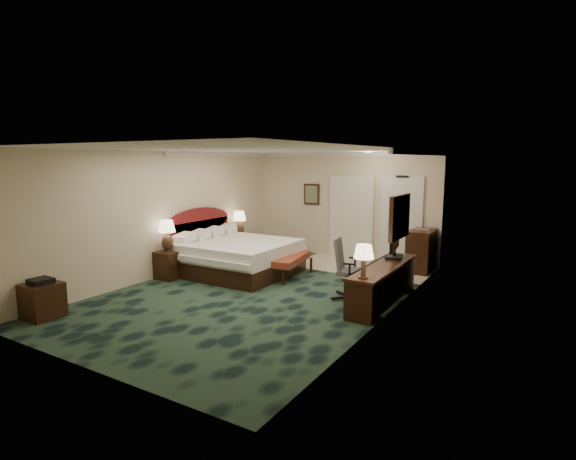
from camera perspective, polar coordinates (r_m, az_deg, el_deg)
The scene contains 25 objects.
floor at distance 8.73m, azimuth -3.38°, elevation -7.84°, with size 5.00×7.50×0.00m, color black.
ceiling at distance 8.36m, azimuth -3.55°, elevation 10.17°, with size 5.00×7.50×0.00m, color white.
wall_back at distance 11.70m, azimuth 7.00°, elevation 3.15°, with size 5.00×0.00×2.70m, color beige.
wall_front at distance 5.80m, azimuth -24.96°, elevation -3.52°, with size 5.00×0.00×2.70m, color beige.
wall_left at distance 10.06m, azimuth -15.29°, elevation 1.96°, with size 0.00×7.50×2.70m, color beige.
wall_right at distance 7.34m, azimuth 12.85°, elevation -0.45°, with size 0.00×7.50×2.70m, color beige.
crown_molding at distance 8.36m, azimuth -3.55°, elevation 9.83°, with size 5.00×7.50×0.10m, color silver, non-canonical shape.
tile_patch at distance 10.81m, azimuth 9.38°, elevation -4.62°, with size 3.20×1.70×0.01m, color #BFAF91.
headboard at distance 10.82m, azimuth -11.11°, elevation -0.90°, with size 0.12×2.00×1.40m, color #4F1412, non-canonical shape.
entry_door at distance 11.17m, azimuth 14.18°, elevation 1.12°, with size 1.02×0.06×2.18m, color silver.
closet_doors at distance 11.60m, azimuth 8.02°, elevation 1.58°, with size 1.20×0.06×2.10m, color silver.
wall_art at distance 12.04m, azimuth 3.02°, elevation 4.56°, with size 0.45×0.06×0.55m, color #415A4E.
wall_mirror at distance 7.89m, azimuth 14.00°, elevation 1.62°, with size 0.05×0.95×0.75m, color white.
bed at distance 10.07m, azimuth -6.36°, elevation -3.47°, with size 2.29×2.12×0.73m, color white.
nightstand_near at distance 9.94m, azimuth -14.73°, elevation -4.28°, with size 0.47×0.54×0.59m, color black.
nightstand_far at distance 11.78m, azimuth -6.05°, elevation -2.05°, with size 0.45×0.51×0.56m, color black.
lamp_near at distance 9.80m, azimuth -15.10°, elevation -0.73°, with size 0.35×0.35×0.67m, color black, non-canonical shape.
lamp_far at distance 11.62m, azimuth -6.19°, elevation 0.81°, with size 0.34×0.34×0.65m, color black, non-canonical shape.
bed_bench at distance 9.72m, azimuth 0.28°, elevation -4.63°, with size 0.48×1.40×0.47m, color brown.
side_table at distance 8.28m, azimuth -28.73°, elevation -7.85°, with size 0.52×0.52×0.57m, color black.
desk at distance 8.13m, azimuth 11.94°, elevation -6.76°, with size 0.51×2.38×0.69m, color black.
tv at distance 8.59m, azimuth 13.39°, elevation -1.33°, with size 0.07×0.86×0.67m, color black.
desk_lamp at distance 7.06m, azimuth 9.58°, elevation -3.94°, with size 0.31×0.31×0.54m, color black, non-canonical shape.
desk_chair at distance 8.22m, azimuth 8.16°, elevation -4.94°, with size 0.65×0.61×1.12m, color #555556, non-canonical shape.
minibar at distance 10.60m, azimuth 16.60°, elevation -2.54°, with size 0.50×0.90×0.95m, color black.
Camera 1 is at (4.74, -6.89, 2.52)m, focal length 28.00 mm.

